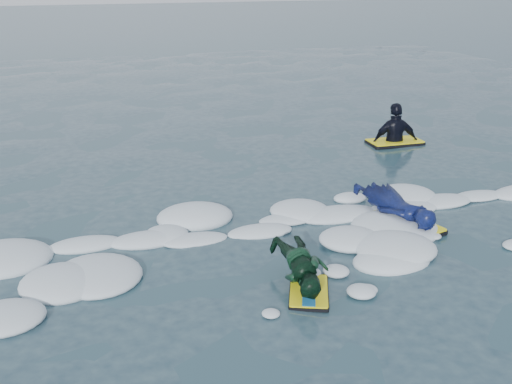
# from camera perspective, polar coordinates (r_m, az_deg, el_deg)

# --- Properties ---
(ground) EXTENTS (120.00, 120.00, 0.00)m
(ground) POSITION_cam_1_polar(r_m,az_deg,el_deg) (7.94, -0.24, -7.78)
(ground) COLOR #1C3A44
(ground) RESTS_ON ground
(foam_band) EXTENTS (12.00, 3.10, 0.30)m
(foam_band) POSITION_cam_1_polar(r_m,az_deg,el_deg) (8.83, -2.30, -4.85)
(foam_band) COLOR white
(foam_band) RESTS_ON ground
(prone_woman_unit) EXTENTS (0.92, 1.78, 0.45)m
(prone_woman_unit) POSITION_cam_1_polar(r_m,az_deg,el_deg) (9.81, 12.44, -1.30)
(prone_woman_unit) COLOR black
(prone_woman_unit) RESTS_ON ground
(prone_child_unit) EXTENTS (0.80, 1.33, 0.49)m
(prone_child_unit) POSITION_cam_1_polar(r_m,az_deg,el_deg) (7.67, 4.22, -6.82)
(prone_child_unit) COLOR black
(prone_child_unit) RESTS_ON ground
(waiting_rider_unit) EXTENTS (1.17, 0.66, 1.74)m
(waiting_rider_unit) POSITION_cam_1_polar(r_m,az_deg,el_deg) (14.14, 12.23, 4.26)
(waiting_rider_unit) COLOR black
(waiting_rider_unit) RESTS_ON ground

